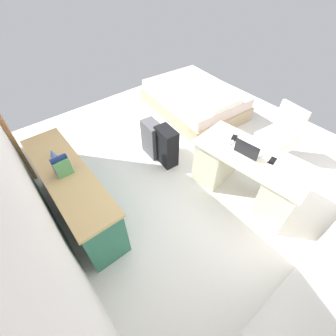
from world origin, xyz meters
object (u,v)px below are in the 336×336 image
object	(u,v)px
cell_phone_near_laptop	(272,161)
bed	(195,100)
credenza	(75,194)
cell_phone_by_mouse	(234,138)
desk	(247,174)
office_chair	(277,139)
figurine_small	(52,153)
laptop	(248,151)
suitcase_black	(166,147)
computer_mouse	(231,142)
suitcase_spare_grey	(153,139)

from	to	relation	value
cell_phone_near_laptop	bed	bearing A→B (deg)	-33.88
credenza	cell_phone_by_mouse	world-z (taller)	credenza
desk	credenza	distance (m)	2.24
office_chair	cell_phone_near_laptop	distance (m)	0.98
office_chair	cell_phone_by_mouse	size ratio (longest dim) A/B	6.91
credenza	figurine_small	world-z (taller)	figurine_small
desk	bed	xyz separation A→B (m)	(2.01, -0.97, -0.14)
laptop	figurine_small	distance (m)	2.35
office_chair	credenza	xyz separation A→B (m)	(0.98, 2.87, -0.03)
suitcase_black	credenza	bearing A→B (deg)	95.89
bed	cell_phone_near_laptop	xyz separation A→B (m)	(-2.22, 0.88, 0.49)
credenza	laptop	xyz separation A→B (m)	(-1.08, -1.88, 0.40)
computer_mouse	cell_phone_by_mouse	world-z (taller)	computer_mouse
suitcase_spare_grey	computer_mouse	size ratio (longest dim) A/B	5.98
suitcase_black	figurine_small	distance (m)	1.61
computer_mouse	laptop	bearing A→B (deg)	170.98
suitcase_spare_grey	laptop	size ratio (longest dim) A/B	1.78
cell_phone_by_mouse	desk	bearing A→B (deg)	143.36
suitcase_spare_grey	figurine_small	world-z (taller)	figurine_small
desk	computer_mouse	distance (m)	0.49
laptop	figurine_small	xyz separation A→B (m)	(1.41, 1.88, 0.04)
laptop	computer_mouse	world-z (taller)	laptop
credenza	desk	bearing A→B (deg)	-120.52
desk	suitcase_black	distance (m)	1.26
suitcase_spare_grey	cell_phone_by_mouse	world-z (taller)	cell_phone_by_mouse
suitcase_black	suitcase_spare_grey	bearing A→B (deg)	12.07
office_chair	bed	distance (m)	1.86
cell_phone_by_mouse	laptop	bearing A→B (deg)	132.84
office_chair	suitcase_black	bearing A→B (deg)	53.39
suitcase_black	cell_phone_by_mouse	world-z (taller)	cell_phone_by_mouse
credenza	computer_mouse	bearing A→B (deg)	-113.25
cell_phone_near_laptop	computer_mouse	bearing A→B (deg)	1.19
suitcase_black	figurine_small	bearing A→B (deg)	83.26
credenza	cell_phone_near_laptop	xyz separation A→B (m)	(-1.35, -2.02, 0.35)
suitcase_spare_grey	figurine_small	distance (m)	1.55
cell_phone_near_laptop	cell_phone_by_mouse	bearing A→B (deg)	-10.65
credenza	laptop	size ratio (longest dim) A/B	5.37
desk	figurine_small	world-z (taller)	figurine_small
office_chair	cell_phone_by_mouse	xyz separation A→B (m)	(0.21, 0.87, 0.32)
suitcase_black	figurine_small	size ratio (longest dim) A/B	5.77
desk	bed	world-z (taller)	desk
desk	office_chair	distance (m)	0.95
cell_phone_by_mouse	figurine_small	distance (m)	2.29
desk	computer_mouse	world-z (taller)	computer_mouse
suitcase_spare_grey	cell_phone_near_laptop	world-z (taller)	cell_phone_near_laptop
office_chair	computer_mouse	size ratio (longest dim) A/B	9.40
suitcase_black	cell_phone_by_mouse	xyz separation A→B (m)	(-0.81, -0.51, 0.42)
computer_mouse	cell_phone_near_laptop	world-z (taller)	computer_mouse
suitcase_spare_grey	figurine_small	size ratio (longest dim) A/B	5.44
office_chair	laptop	xyz separation A→B (m)	(-0.09, 0.99, 0.36)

